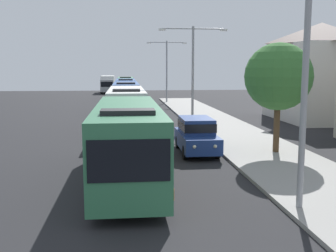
{
  "coord_description": "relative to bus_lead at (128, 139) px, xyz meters",
  "views": [
    {
      "loc": [
        -1.37,
        -4.76,
        4.53
      ],
      "look_at": [
        0.83,
        16.17,
        1.54
      ],
      "focal_mm": 43.52,
      "sensor_mm": 36.0,
      "label": 1
    }
  ],
  "objects": [
    {
      "name": "box_truck_oncoming",
      "position": [
        -3.3,
        60.29,
        0.02
      ],
      "size": [
        2.35,
        7.84,
        3.15
      ],
      "color": "#B7B7BC",
      "rests_on": "ground_plane"
    },
    {
      "name": "bus_second_in_line",
      "position": [
        0.0,
        13.31,
        0.0
      ],
      "size": [
        2.58,
        11.05,
        3.21
      ],
      "color": "silver",
      "rests_on": "ground_plane"
    },
    {
      "name": "roadside_tree",
      "position": [
        7.82,
        4.06,
        2.4
      ],
      "size": [
        3.5,
        3.5,
        5.7
      ],
      "color": "#4C3823",
      "rests_on": "sidewalk"
    },
    {
      "name": "bus_rear",
      "position": [
        0.0,
        51.45,
        0.0
      ],
      "size": [
        2.58,
        11.59,
        3.21
      ],
      "color": "#33724C",
      "rests_on": "ground_plane"
    },
    {
      "name": "streetlamp_mid",
      "position": [
        5.4,
        16.45,
        3.2
      ],
      "size": [
        5.53,
        0.28,
        7.71
      ],
      "color": "gray",
      "rests_on": "sidewalk"
    },
    {
      "name": "house_distant_gabled",
      "position": [
        16.84,
        17.84,
        2.6
      ],
      "size": [
        7.17,
        10.09,
        8.43
      ],
      "color": "beige",
      "rests_on": "ground_plane"
    },
    {
      "name": "bus_fourth_in_line",
      "position": [
        0.0,
        38.49,
        0.0
      ],
      "size": [
        2.58,
        11.97,
        3.21
      ],
      "color": "#284C8C",
      "rests_on": "ground_plane"
    },
    {
      "name": "streetlamp_far",
      "position": [
        5.4,
        37.29,
        3.3
      ],
      "size": [
        5.22,
        0.28,
        7.93
      ],
      "color": "gray",
      "rests_on": "sidewalk"
    },
    {
      "name": "white_suv",
      "position": [
        3.7,
        4.91,
        -0.66
      ],
      "size": [
        1.86,
        4.7,
        1.9
      ],
      "color": "navy",
      "rests_on": "ground_plane"
    },
    {
      "name": "bus_middle",
      "position": [
        0.0,
        25.82,
        0.0
      ],
      "size": [
        2.58,
        11.36,
        3.21
      ],
      "color": "#284C8C",
      "rests_on": "ground_plane"
    },
    {
      "name": "streetlamp_near",
      "position": [
        5.4,
        -4.39,
        3.82
      ],
      "size": [
        6.24,
        0.28,
        8.79
      ],
      "color": "gray",
      "rests_on": "sidewalk"
    },
    {
      "name": "bus_lead",
      "position": [
        0.0,
        0.0,
        0.0
      ],
      "size": [
        2.58,
        10.81,
        3.21
      ],
      "color": "#33724C",
      "rests_on": "ground_plane"
    }
  ]
}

